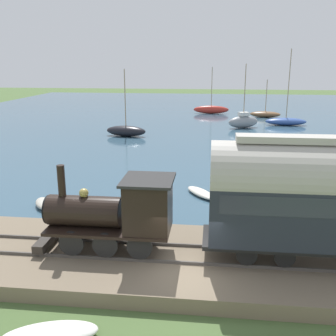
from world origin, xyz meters
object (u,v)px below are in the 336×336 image
(sailboat_blue, at_px, (286,121))
(rowboat_near_shore, at_px, (44,203))
(steam_locomotive, at_px, (118,210))
(sailboat_gray, at_px, (243,121))
(sailboat_red, at_px, (211,109))
(rowboat_far_out, at_px, (201,193))
(sailboat_black, at_px, (126,131))
(sailboat_brown, at_px, (265,114))
(beached_dinghy, at_px, (50,335))

(sailboat_blue, distance_m, rowboat_near_shore, 35.81)
(steam_locomotive, height_order, sailboat_gray, sailboat_gray)
(steam_locomotive, distance_m, sailboat_blue, 38.70)
(sailboat_red, distance_m, sailboat_blue, 13.82)
(rowboat_far_out, bearing_deg, sailboat_blue, 35.93)
(sailboat_black, distance_m, rowboat_far_out, 20.29)
(sailboat_gray, relative_size, rowboat_near_shore, 3.68)
(sailboat_gray, bearing_deg, sailboat_red, -9.97)
(sailboat_gray, bearing_deg, rowboat_far_out, 143.30)
(steam_locomotive, height_order, rowboat_far_out, steam_locomotive)
(steam_locomotive, bearing_deg, sailboat_brown, -14.20)
(rowboat_near_shore, bearing_deg, sailboat_gray, 33.74)
(sailboat_blue, relative_size, rowboat_near_shore, 4.54)
(rowboat_near_shore, xyz_separation_m, rowboat_far_out, (2.91, -8.67, -0.03))
(steam_locomotive, height_order, sailboat_black, sailboat_black)
(sailboat_red, relative_size, sailboat_blue, 0.75)
(rowboat_far_out, bearing_deg, sailboat_red, 54.71)
(beached_dinghy, bearing_deg, sailboat_black, 8.36)
(steam_locomotive, relative_size, sailboat_black, 0.76)
(steam_locomotive, xyz_separation_m, sailboat_brown, (43.49, -11.01, -1.87))
(sailboat_blue, xyz_separation_m, rowboat_near_shore, (-30.72, 18.39, -0.31))
(sailboat_blue, height_order, rowboat_near_shore, sailboat_blue)
(rowboat_far_out, xyz_separation_m, beached_dinghy, (-13.28, 3.98, 0.04))
(sailboat_gray, bearing_deg, sailboat_blue, -91.42)
(steam_locomotive, bearing_deg, sailboat_black, 11.81)
(beached_dinghy, bearing_deg, rowboat_far_out, -16.67)
(sailboat_gray, height_order, beached_dinghy, sailboat_gray)
(beached_dinghy, bearing_deg, steam_locomotive, -12.40)
(sailboat_blue, bearing_deg, sailboat_black, 117.52)
(rowboat_near_shore, relative_size, beached_dinghy, 0.68)
(sailboat_blue, relative_size, beached_dinghy, 3.08)
(sailboat_black, height_order, rowboat_near_shore, sailboat_black)
(steam_locomotive, distance_m, sailboat_black, 27.70)
(sailboat_red, bearing_deg, sailboat_blue, -137.77)
(rowboat_far_out, bearing_deg, sailboat_brown, 42.19)
(sailboat_brown, height_order, sailboat_red, sailboat_red)
(sailboat_blue, xyz_separation_m, rowboat_far_out, (-27.81, 9.72, -0.34))
(sailboat_gray, relative_size, sailboat_blue, 0.81)
(sailboat_brown, distance_m, beached_dinghy, 49.55)
(steam_locomotive, xyz_separation_m, rowboat_far_out, (8.70, -2.97, -2.15))
(sailboat_black, bearing_deg, sailboat_blue, -54.04)
(steam_locomotive, height_order, rowboat_near_shore, steam_locomotive)
(sailboat_gray, xyz_separation_m, sailboat_blue, (2.63, -5.47, -0.29))
(sailboat_black, distance_m, rowboat_near_shore, 21.27)
(sailboat_red, xyz_separation_m, sailboat_blue, (-10.13, -9.40, -0.11))
(rowboat_near_shore, height_order, rowboat_far_out, rowboat_near_shore)
(sailboat_red, height_order, sailboat_black, sailboat_black)
(rowboat_far_out, bearing_deg, steam_locomotive, -143.66)
(steam_locomotive, xyz_separation_m, beached_dinghy, (-4.58, 1.01, -2.10))
(steam_locomotive, height_order, sailboat_blue, sailboat_blue)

